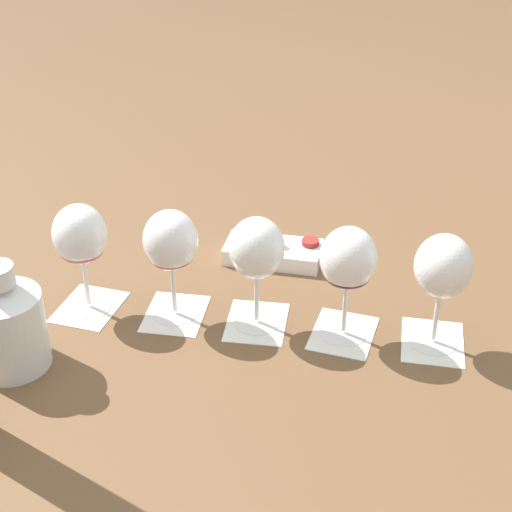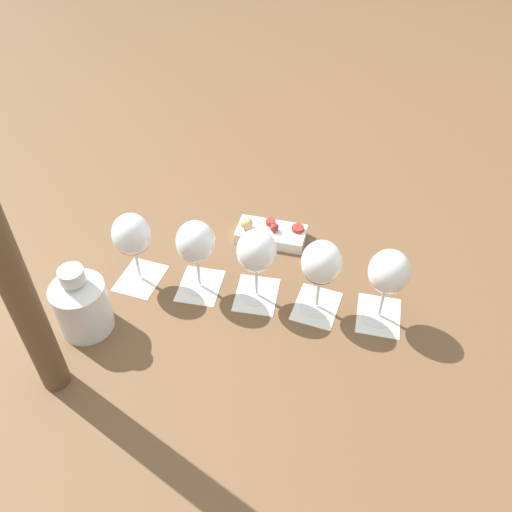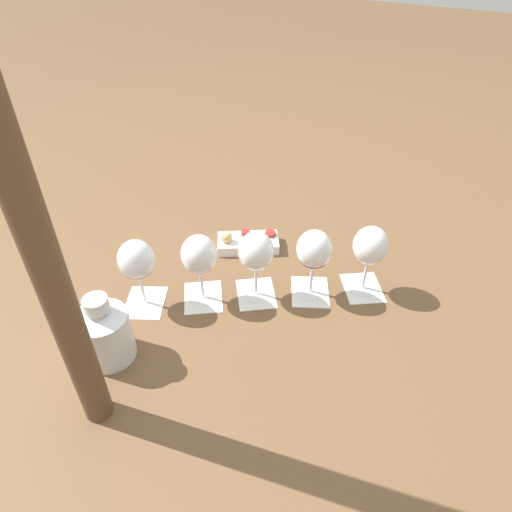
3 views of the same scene
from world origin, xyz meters
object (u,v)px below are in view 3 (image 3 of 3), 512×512
Objects in this scene: wine_glass_2 at (254,254)px; wine_glass_4 at (370,249)px; ceramic_vase at (104,332)px; snack_dish at (247,242)px; wine_glass_3 at (314,252)px; wine_glass_0 at (137,263)px; wine_glass_1 at (199,257)px; umbrella_pole at (46,267)px.

wine_glass_2 is 0.27m from wine_glass_4.
wine_glass_4 is 1.10× the size of ceramic_vase.
snack_dish is at bearing 81.21° from ceramic_vase.
wine_glass_3 is 0.49m from ceramic_vase.
wine_glass_0 is at bearing 102.99° from ceramic_vase.
wine_glass_0 is 1.10× the size of ceramic_vase.
wine_glass_4 is at bearing 33.19° from wine_glass_1.
ceramic_vase is 0.89× the size of snack_dish.
wine_glass_3 is at bearing 65.96° from umbrella_pole.
wine_glass_4 is 0.35m from snack_dish.
wine_glass_0 is 0.14m from wine_glass_1.
wine_glass_0 is at bearing -145.14° from wine_glass_2.
wine_glass_2 is at bearing 76.19° from umbrella_pole.
wine_glass_2 is 0.97× the size of snack_dish.
ceramic_vase is (-0.08, -0.24, -0.05)m from wine_glass_1.
wine_glass_0 and wine_glass_3 have the same top height.
wine_glass_4 is at bearing 33.04° from wine_glass_2.
wine_glass_1 is 1.00× the size of wine_glass_2.
umbrella_pole reaches higher than snack_dish.
wine_glass_2 and wine_glass_3 have the same top height.
wine_glass_0 is 0.97× the size of snack_dish.
umbrella_pole reaches higher than wine_glass_4.
wine_glass_1 reaches higher than snack_dish.
ceramic_vase reaches higher than snack_dish.
umbrella_pole is at bearing -114.04° from wine_glass_3.
wine_glass_3 and wine_glass_4 have the same top height.
wine_glass_4 is 0.70m from umbrella_pole.
wine_glass_4 reaches higher than ceramic_vase.
wine_glass_0 is 1.00× the size of wine_glass_4.
wine_glass_2 is 0.25× the size of umbrella_pole.
wine_glass_0 is at bearing -146.23° from wine_glass_3.
umbrella_pole is at bearing -89.57° from snack_dish.
umbrella_pole is at bearing -89.94° from wine_glass_1.
wine_glass_3 reaches higher than snack_dish.
wine_glass_2 is at bearing -148.32° from wine_glass_3.
wine_glass_2 is 1.00× the size of wine_glass_3.
wine_glass_0 is 1.00× the size of wine_glass_2.
wine_glass_1 is (0.11, 0.08, -0.00)m from wine_glass_0.
wine_glass_1 is at bearing 72.46° from ceramic_vase.
wine_glass_0 is 0.27m from wine_glass_2.
wine_glass_3 is 0.25× the size of umbrella_pole.
wine_glass_4 is 0.97× the size of snack_dish.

